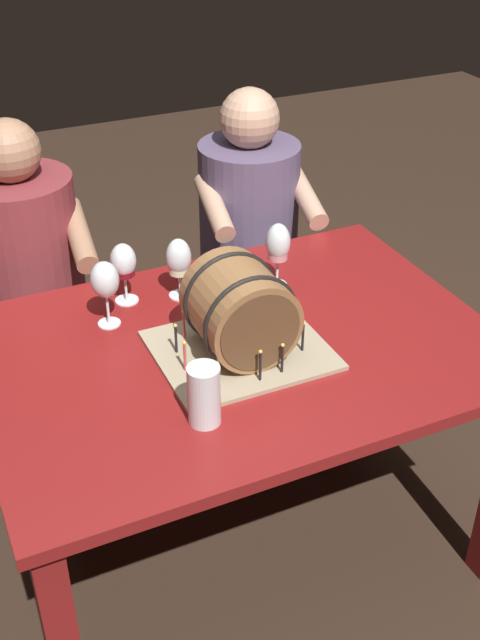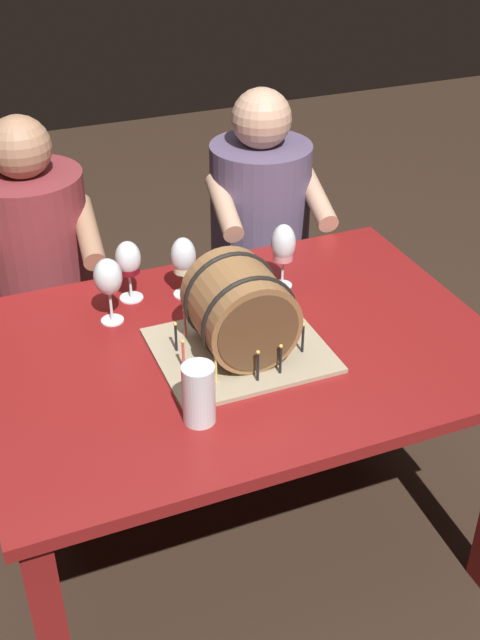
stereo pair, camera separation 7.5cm
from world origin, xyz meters
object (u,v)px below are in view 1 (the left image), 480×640
Objects in this scene: wine_glass_red at (124,263)px; beer_pint at (204,398)px; barrel_cake at (240,314)px; wine_glass_rose at (278,245)px; wine_glass_white at (179,260)px; person_seated_right at (249,252)px; dining_table at (238,375)px; person_seated_left at (33,298)px; wine_glass_empty at (105,281)px.

beer_pint is at bearing -89.86° from wine_glass_red.
barrel_cake is 0.37m from wine_glass_rose.
person_seated_right is (0.45, 0.49, -0.31)m from wine_glass_white.
dining_table is 0.41m from wine_glass_rose.
beer_pint is at bearing -120.09° from person_seated_right.
barrel_cake is at bearing 48.97° from beer_pint.
beer_pint is 0.13× the size of person_seated_right.
person_seated_left is (-0.40, 0.78, -0.08)m from dining_table.
wine_glass_empty is (-0.28, 0.24, 0.24)m from dining_table.
beer_pint is 1.09m from person_seated_left.
wine_glass_white reaches higher than beer_pint.
beer_pint is (0.08, -0.49, -0.07)m from wine_glass_empty.
wine_glass_empty reaches higher than beer_pint.
wine_glass_empty is at bearing 140.17° from dining_table.
barrel_cake reaches higher than wine_glass_empty.
wine_glass_empty reaches higher than dining_table.
barrel_cake reaches higher than wine_glass_rose.
wine_glass_red is at bearing -65.88° from person_seated_left.
wine_glass_red is at bearing 90.14° from beer_pint.
wine_glass_red is 0.58m from person_seated_left.
wine_glass_rose is 0.66m from person_seated_right.
barrel_cake is 2.25× the size of wine_glass_empty.
person_seated_left is 0.81m from person_seated_right.
wine_glass_empty is at bearing 99.62° from beer_pint.
person_seated_left is (-0.12, 0.55, -0.33)m from wine_glass_empty.
wine_glass_rose reaches higher than wine_glass_empty.
wine_glass_empty is at bearing -77.63° from person_seated_left.
wine_glass_white is 0.24m from wine_glass_empty.
wine_glass_rose is at bearing -12.27° from wine_glass_white.
wine_glass_white is at bearing 167.73° from wine_glass_rose.
barrel_cake is at bearing -62.62° from wine_glass_red.
wine_glass_white is (0.15, -0.04, -0.00)m from wine_glass_red.
person_seated_right reaches higher than wine_glass_red.
wine_glass_red reaches higher than beer_pint.
barrel_cake is at bearing -116.67° from person_seated_right.
dining_table is 7.40× the size of wine_glass_white.
dining_table is at bearing -117.17° from person_seated_right.
wine_glass_empty is at bearing 179.72° from wine_glass_rose.
person_seated_right is at bearing -0.00° from person_seated_left.
wine_glass_red is 0.16× the size of person_seated_right.
barrel_cake is at bearing -64.39° from person_seated_left.
wine_glass_rose reaches higher than beer_pint.
wine_glass_empty is 0.65m from person_seated_left.
wine_glass_red and wine_glass_white have the same top height.
barrel_cake reaches higher than wine_glass_red.
person_seated_right reaches higher than wine_glass_rose.
beer_pint is (-0.19, -0.22, -0.05)m from barrel_cake.
beer_pint is at bearing -80.38° from wine_glass_empty.
wine_glass_white is 0.16× the size of person_seated_left.
wine_glass_white is 1.21× the size of beer_pint.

